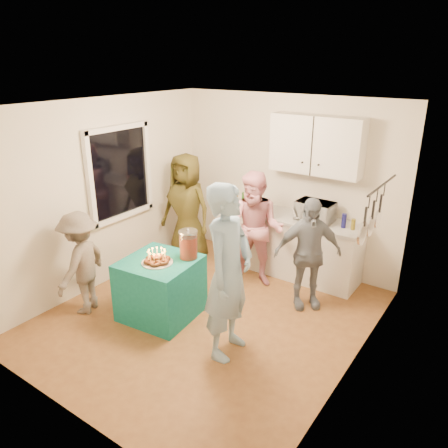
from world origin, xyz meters
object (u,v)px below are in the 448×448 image
Objects in this scene: counter at (286,245)px; microwave at (315,211)px; man_birthday at (228,273)px; child_near_left at (81,263)px; woman_back_right at (308,253)px; party_table at (161,288)px; woman_back_left at (187,208)px; woman_back_center at (256,230)px; punch_jar at (188,245)px.

counter is 0.75m from microwave.
counter is at bearing 3.53° from man_birthday.
woman_back_right is at bearing 109.83° from child_near_left.
man_birthday is at bearing -142.29° from woman_back_right.
counter reaches higher than party_table.
child_near_left is (-0.88, -0.48, 0.29)m from party_table.
woman_back_center is at bearing -6.95° from woman_back_left.
woman_back_center reaches higher than microwave.
counter is at bearing 69.99° from party_table.
punch_jar is at bearing 105.93° from child_near_left.
man_birthday is (1.11, -0.12, 0.59)m from party_table.
punch_jar reaches higher than party_table.
man_birthday is 1.18× the size of woman_back_center.
punch_jar is 1.52m from woman_back_right.
counter is 1.48× the size of woman_back_right.
woman_back_left reaches higher than party_table.
microwave is 0.29× the size of woman_back_left.
counter is 1.13× the size of man_birthday.
woman_back_center reaches higher than woman_back_right.
woman_back_center reaches higher than party_table.
woman_back_right is (2.15, -0.21, -0.12)m from woman_back_left.
man_birthday is 2.04m from child_near_left.
woman_back_right reaches higher than party_table.
microwave is at bearing -7.66° from man_birthday.
counter is 2.95m from child_near_left.
microwave is 0.60× the size of party_table.
woman_back_left is 1.30m from woman_back_center.
woman_back_right is at bearing 42.09° from party_table.
man_birthday is 1.45× the size of child_near_left.
counter is 2.59× the size of party_table.
man_birthday is 1.30× the size of woman_back_right.
punch_jar is 0.18× the size of man_birthday.
microwave is 3.21m from child_near_left.
counter is 1.33× the size of woman_back_center.
microwave is 0.83m from woman_back_right.
woman_back_center is 0.87m from woman_back_right.
man_birthday is 1.12× the size of woman_back_left.
woman_back_left is (-1.02, 1.20, -0.06)m from punch_jar.
woman_back_right reaches higher than microwave.
punch_jar is 1.38m from child_near_left.
woman_back_left is at bearing 159.07° from child_near_left.
party_table is at bearing -178.60° from woman_back_right.
woman_back_right is at bearing -23.04° from woman_back_center.
woman_back_right is (1.39, 1.25, 0.36)m from party_table.
punch_jar reaches higher than counter.
woman_back_right is at bearing -9.75° from woman_back_left.
punch_jar is 0.20× the size of woman_back_left.
counter is 1.04m from woman_back_right.
child_near_left is at bearing -151.22° from party_table.
microwave is 0.26× the size of man_birthday.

